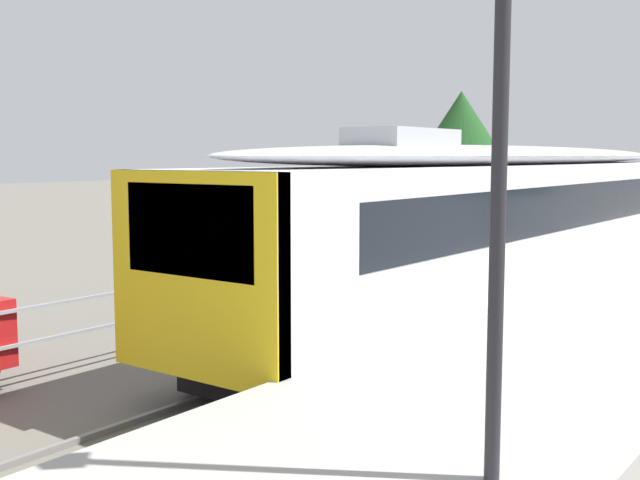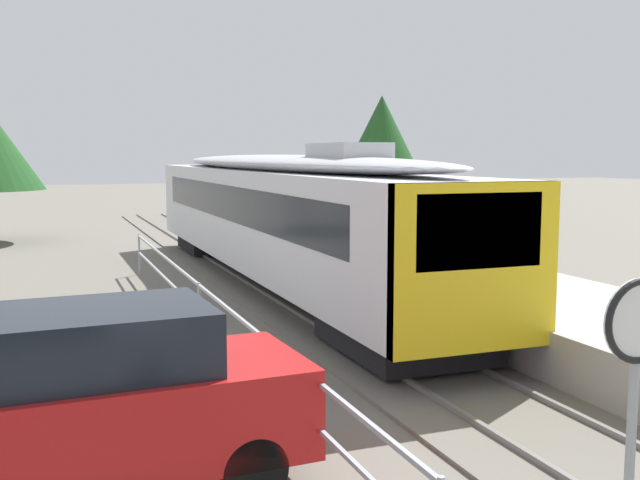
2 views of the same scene
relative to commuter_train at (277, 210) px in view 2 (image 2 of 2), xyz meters
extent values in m
plane|color=#6B665B|center=(-3.00, -4.54, -2.15)|extent=(160.00, 160.00, 0.00)
cube|color=#6B665B|center=(0.00, -4.54, -2.12)|extent=(3.20, 60.00, 0.06)
cube|color=slate|center=(-0.72, -4.54, -2.05)|extent=(0.08, 60.00, 0.08)
cube|color=slate|center=(0.72, -4.54, -2.05)|extent=(0.08, 60.00, 0.08)
cube|color=silver|center=(0.00, 0.11, -0.18)|extent=(2.80, 20.05, 2.55)
cube|color=yellow|center=(0.00, -9.82, -0.18)|extent=(2.80, 0.24, 2.55)
cube|color=black|center=(0.00, -9.90, 0.38)|extent=(2.13, 0.08, 1.12)
cube|color=black|center=(0.00, 0.11, 0.23)|extent=(2.82, 16.84, 0.92)
ellipsoid|color=#B2B5BA|center=(0.00, 0.11, 1.27)|extent=(2.69, 19.24, 0.44)
cube|color=#B2B5BA|center=(0.00, -4.91, 1.55)|extent=(1.10, 2.20, 0.36)
cube|color=#EAE5C6|center=(0.00, -9.89, -1.18)|extent=(1.00, 0.10, 0.20)
cube|color=black|center=(0.00, -7.52, -1.73)|extent=(2.24, 3.20, 0.55)
cube|color=black|center=(0.00, 7.73, -1.73)|extent=(2.24, 3.20, 0.55)
cube|color=#A8A59E|center=(3.25, -4.54, -1.70)|extent=(3.90, 60.00, 0.90)
cylinder|color=white|center=(-2.17, -15.25, 0.35)|extent=(0.60, 0.03, 0.60)
cylinder|color=#9EA0A5|center=(-3.30, -5.54, -1.52)|extent=(0.06, 0.06, 1.25)
cylinder|color=#9EA0A5|center=(-3.30, 3.46, -1.52)|extent=(0.06, 0.06, 1.25)
cube|color=red|center=(-5.60, -11.20, -1.29)|extent=(4.69, 2.13, 1.00)
cube|color=black|center=(-5.80, -11.21, -0.45)|extent=(2.98, 1.81, 0.68)
cylinder|color=black|center=(-4.12, -10.30, -1.79)|extent=(0.73, 0.28, 0.72)
cylinder|color=black|center=(-4.04, -11.96, -1.79)|extent=(0.73, 0.28, 0.72)
cylinder|color=brown|center=(7.64, 9.47, -1.09)|extent=(0.36, 0.36, 2.11)
cone|color=#1E4C1E|center=(7.64, 9.47, 1.97)|extent=(4.02, 4.02, 4.02)
camera|label=1|loc=(6.82, -16.45, 1.27)|focal=43.74mm
camera|label=2|loc=(-6.02, -19.15, 1.50)|focal=41.42mm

